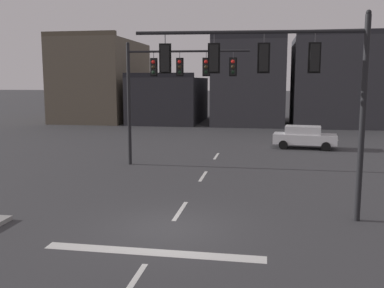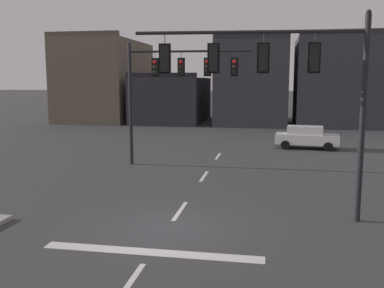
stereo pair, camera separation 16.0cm
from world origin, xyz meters
name	(u,v)px [view 2 (the right image)]	position (x,y,z in m)	size (l,w,h in m)	color
ground_plane	(168,229)	(0.00, 0.00, 0.00)	(400.00, 400.00, 0.00)	#353538
stop_bar_paint	(151,252)	(0.00, -2.00, 0.00)	(6.40, 0.50, 0.01)	silver
lane_centreline	(180,211)	(0.00, 2.00, 0.00)	(0.16, 26.40, 0.01)	silver
signal_mast_near_side	(284,76)	(3.64, 1.75, 4.99)	(7.79, 0.75, 7.12)	black
signal_mast_far_side	(170,79)	(-2.32, 10.53, 4.95)	(6.90, 0.53, 6.99)	black
car_lot_nearside	(306,137)	(5.86, 18.28, 0.86)	(4.59, 2.29, 1.61)	silver
building_row	(217,85)	(-2.90, 36.73, 4.39)	(39.63, 13.87, 10.09)	#665B4C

